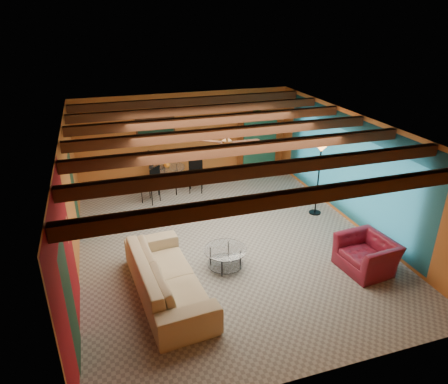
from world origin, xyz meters
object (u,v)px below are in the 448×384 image
object	(u,v)px
armoire	(256,146)
dining_table	(168,175)
armchair	(367,254)
sofa	(168,276)
potted_plant	(258,110)
vase	(166,154)
floor_lamp	(318,179)
coffee_table	(225,258)

from	to	relation	value
armoire	dining_table	bearing A→B (deg)	-175.46
armchair	armoire	world-z (taller)	armoire
sofa	armchair	xyz separation A→B (m)	(4.00, -0.42, -0.06)
dining_table	potted_plant	world-z (taller)	potted_plant
potted_plant	vase	size ratio (longest dim) A/B	2.14
sofa	armchair	size ratio (longest dim) A/B	2.58
sofa	floor_lamp	world-z (taller)	floor_lamp
coffee_table	vase	world-z (taller)	vase
coffee_table	floor_lamp	distance (m)	3.51
armoire	potted_plant	size ratio (longest dim) A/B	4.35
sofa	dining_table	xyz separation A→B (m)	(0.88, 4.70, 0.13)
floor_lamp	vase	world-z (taller)	floor_lamp
vase	sofa	bearing A→B (deg)	-100.59
coffee_table	armoire	size ratio (longest dim) A/B	0.47
vase	coffee_table	bearing A→B (deg)	-84.56
sofa	floor_lamp	bearing A→B (deg)	-68.54
dining_table	floor_lamp	size ratio (longest dim) A/B	1.06
sofa	vase	xyz separation A→B (m)	(0.88, 4.70, 0.76)
vase	floor_lamp	bearing A→B (deg)	-36.81
armchair	dining_table	xyz separation A→B (m)	(-3.12, 5.12, 0.18)
sofa	floor_lamp	size ratio (longest dim) A/B	1.43
armchair	coffee_table	bearing A→B (deg)	-114.83
potted_plant	sofa	bearing A→B (deg)	-126.35
potted_plant	vase	bearing A→B (deg)	-170.00
dining_table	potted_plant	size ratio (longest dim) A/B	4.72
vase	potted_plant	bearing A→B (deg)	10.00
sofa	armchair	distance (m)	4.02
coffee_table	potted_plant	distance (m)	5.69
armchair	vase	size ratio (longest dim) A/B	5.29
sofa	vase	distance (m)	4.84
armchair	dining_table	distance (m)	6.00
dining_table	vase	bearing A→B (deg)	0.00
sofa	potted_plant	bearing A→B (deg)	-41.43
potted_plant	dining_table	bearing A→B (deg)	-170.00
potted_plant	vase	distance (m)	3.15
sofa	armchair	bearing A→B (deg)	-101.06
dining_table	armoire	size ratio (longest dim) A/B	1.09
vase	dining_table	bearing A→B (deg)	0.00
sofa	coffee_table	distance (m)	1.39
coffee_table	vase	distance (m)	4.32
armchair	floor_lamp	distance (m)	2.65
armchair	dining_table	size ratio (longest dim) A/B	0.52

